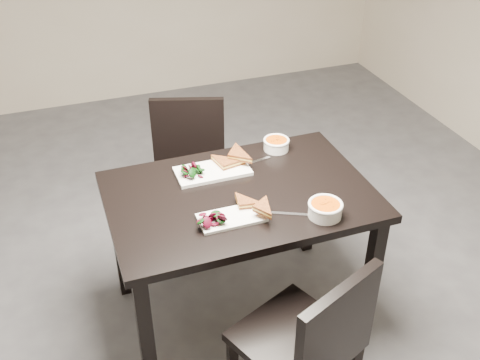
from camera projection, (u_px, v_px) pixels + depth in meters
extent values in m
plane|color=#47474C|center=(188.00, 280.00, 3.18)|extent=(5.00, 5.00, 0.00)
cube|color=black|center=(240.00, 196.00, 2.59)|extent=(1.20, 0.80, 0.04)
cube|color=black|center=(146.00, 338.00, 2.38)|extent=(0.06, 0.06, 0.71)
cube|color=black|center=(371.00, 278.00, 2.69)|extent=(0.06, 0.06, 0.71)
cube|color=black|center=(119.00, 240.00, 2.92)|extent=(0.06, 0.06, 0.71)
cube|color=black|center=(309.00, 199.00, 3.22)|extent=(0.06, 0.06, 0.71)
cube|color=black|center=(295.00, 339.00, 2.28)|extent=(0.55, 0.55, 0.04)
cube|color=black|center=(290.00, 329.00, 2.62)|extent=(0.05, 0.05, 0.41)
cube|color=black|center=(337.00, 328.00, 2.05)|extent=(0.40, 0.20, 0.40)
cube|color=black|center=(189.00, 180.00, 3.25)|extent=(0.53, 0.53, 0.04)
cube|color=black|center=(158.00, 231.00, 3.22)|extent=(0.05, 0.05, 0.41)
cube|color=black|center=(221.00, 230.00, 3.23)|extent=(0.05, 0.05, 0.41)
cube|color=black|center=(163.00, 195.00, 3.52)|extent=(0.05, 0.05, 0.41)
cube|color=black|center=(221.00, 193.00, 3.53)|extent=(0.05, 0.05, 0.41)
cube|color=black|center=(188.00, 130.00, 3.28)|extent=(0.41, 0.17, 0.40)
cube|color=white|center=(232.00, 218.00, 2.41)|extent=(0.28, 0.14, 0.01)
cylinder|color=white|center=(325.00, 210.00, 2.42)|extent=(0.15, 0.15, 0.06)
cylinder|color=#D55609|center=(326.00, 206.00, 2.41)|extent=(0.12, 0.12, 0.02)
torus|color=white|center=(326.00, 204.00, 2.41)|extent=(0.15, 0.15, 0.01)
cube|color=silver|center=(287.00, 214.00, 2.45)|extent=(0.17, 0.09, 0.00)
cube|color=white|center=(213.00, 171.00, 2.72)|extent=(0.35, 0.18, 0.02)
cylinder|color=white|center=(276.00, 145.00, 2.89)|extent=(0.13, 0.13, 0.05)
cylinder|color=#D55609|center=(276.00, 141.00, 2.88)|extent=(0.11, 0.11, 0.02)
torus|color=white|center=(276.00, 140.00, 2.88)|extent=(0.13, 0.13, 0.01)
cube|color=silver|center=(254.00, 162.00, 2.80)|extent=(0.18, 0.05, 0.00)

